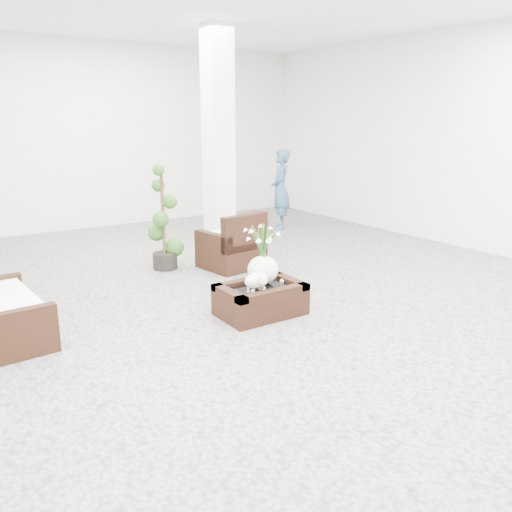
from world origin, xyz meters
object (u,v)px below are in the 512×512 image
coffee_table (260,301)px  topiary (163,218)px  armchair (231,240)px  loveseat (4,304)px

coffee_table → topiary: 2.34m
coffee_table → armchair: bearing=68.5°
topiary → armchair: bearing=-29.2°
coffee_table → loveseat: size_ratio=0.70×
coffee_table → loveseat: loveseat is taller
coffee_table → topiary: topiary is taller
loveseat → coffee_table: bearing=-113.6°
armchair → topiary: 1.00m
armchair → loveseat: size_ratio=0.63×
coffee_table → armchair: 1.95m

